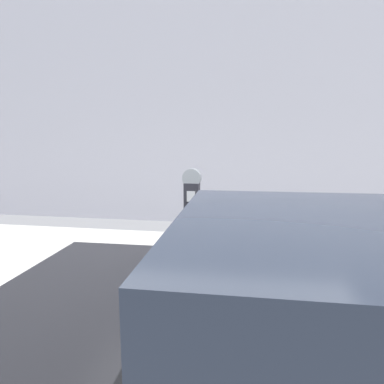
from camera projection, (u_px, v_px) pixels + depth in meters
name	position (u px, v px, depth m)	size (l,w,h in m)	color
sidewalk	(224.00, 269.00, 4.17)	(24.00, 2.80, 0.14)	#9E9B96
building_facade	(234.00, 72.00, 6.49)	(24.00, 0.30, 6.72)	gray
parking_meter	(192.00, 206.00, 3.21)	(0.20, 0.14, 1.39)	gray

